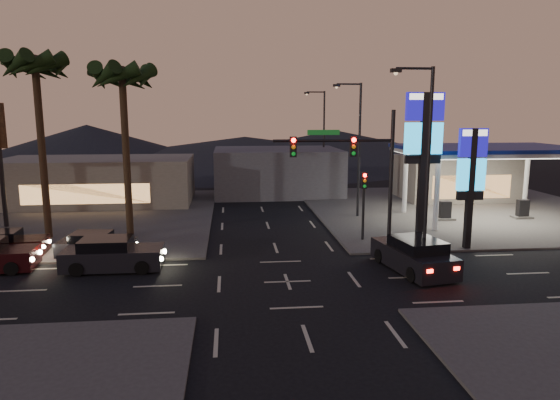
{
  "coord_description": "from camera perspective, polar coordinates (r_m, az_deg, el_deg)",
  "views": [
    {
      "loc": [
        -2.64,
        -22.31,
        7.84
      ],
      "look_at": [
        0.18,
        5.22,
        3.0
      ],
      "focal_mm": 32.0,
      "sensor_mm": 36.0,
      "label": 1
    }
  ],
  "objects": [
    {
      "name": "pedestal_signal",
      "position": [
        30.79,
        9.56,
        0.59
      ],
      "size": [
        0.32,
        0.39,
        4.3
      ],
      "color": "black",
      "rests_on": "ground"
    },
    {
      "name": "hill_right",
      "position": [
        84.35,
        6.27,
        6.24
      ],
      "size": [
        50.0,
        50.0,
        5.0
      ],
      "primitive_type": "cone",
      "color": "black",
      "rests_on": "ground"
    },
    {
      "name": "hill_center",
      "position": [
        82.56,
        -4.02,
        5.85
      ],
      "size": [
        60.0,
        60.0,
        4.0
      ],
      "primitive_type": "cone",
      "color": "black",
      "rests_on": "ground"
    },
    {
      "name": "streetlight_near",
      "position": [
        25.23,
        16.18,
        4.7
      ],
      "size": [
        2.14,
        0.25,
        10.0
      ],
      "color": "black",
      "rests_on": "ground"
    },
    {
      "name": "corner_lot_ne",
      "position": [
        43.31,
        19.76,
        -1.02
      ],
      "size": [
        24.0,
        24.0,
        0.12
      ],
      "primitive_type": "cube",
      "color": "#47443F",
      "rests_on": "ground"
    },
    {
      "name": "car_lane_b_mid",
      "position": [
        29.43,
        -20.32,
        -4.88
      ],
      "size": [
        4.32,
        2.11,
        1.37
      ],
      "color": "black",
      "rests_on": "ground"
    },
    {
      "name": "car_lane_b_rear",
      "position": [
        31.55,
        -29.1,
        -4.49
      ],
      "size": [
        4.57,
        2.16,
        1.45
      ],
      "color": "black",
      "rests_on": "ground"
    },
    {
      "name": "building_far_mid",
      "position": [
        48.86,
        -0.36,
        3.3
      ],
      "size": [
        12.0,
        9.0,
        4.4
      ],
      "primitive_type": "cube",
      "color": "#4C4C51",
      "rests_on": "ground"
    },
    {
      "name": "car_lane_a_front",
      "position": [
        26.72,
        -18.66,
        -5.98
      ],
      "size": [
        5.05,
        2.16,
        1.64
      ],
      "color": "black",
      "rests_on": "ground"
    },
    {
      "name": "hill_left",
      "position": [
        85.43,
        -21.13,
        6.02
      ],
      "size": [
        40.0,
        40.0,
        6.0
      ],
      "primitive_type": "cone",
      "color": "black",
      "rests_on": "ground"
    },
    {
      "name": "corner_lot_nw",
      "position": [
        41.31,
        -24.61,
        -1.85
      ],
      "size": [
        24.0,
        24.0,
        0.12
      ],
      "primitive_type": "cube",
      "color": "#47443F",
      "rests_on": "ground"
    },
    {
      "name": "palm_b",
      "position": [
        33.84,
        -26.12,
        12.54
      ],
      "size": [
        4.41,
        4.41,
        11.46
      ],
      "color": "black",
      "rests_on": "ground"
    },
    {
      "name": "building_far_west",
      "position": [
        46.11,
        -20.07,
        2.04
      ],
      "size": [
        16.0,
        8.0,
        4.0
      ],
      "primitive_type": "cube",
      "color": "#726B5B",
      "rests_on": "ground"
    },
    {
      "name": "traffic_signal_mast",
      "position": [
        25.26,
        8.87,
        3.86
      ],
      "size": [
        6.1,
        0.39,
        8.0
      ],
      "color": "black",
      "rests_on": "ground"
    },
    {
      "name": "pylon_sign_short",
      "position": [
        30.25,
        21.03,
        3.22
      ],
      "size": [
        1.6,
        0.35,
        7.0
      ],
      "color": "black",
      "rests_on": "ground"
    },
    {
      "name": "car_lane_b_front",
      "position": [
        27.93,
        -19.24,
        -5.65
      ],
      "size": [
        4.12,
        1.93,
        1.31
      ],
      "color": "#4F4F51",
      "rests_on": "ground"
    },
    {
      "name": "pylon_sign_tall",
      "position": [
        29.99,
        16.08,
        6.77
      ],
      "size": [
        2.2,
        0.35,
        9.0
      ],
      "color": "black",
      "rests_on": "ground"
    },
    {
      "name": "palm_a",
      "position": [
        32.48,
        -17.55,
        12.27
      ],
      "size": [
        4.41,
        4.41,
        10.86
      ],
      "color": "black",
      "rests_on": "ground"
    },
    {
      "name": "gas_station",
      "position": [
        39.14,
        22.7,
        5.12
      ],
      "size": [
        12.2,
        8.2,
        5.47
      ],
      "color": "silver",
      "rests_on": "ground"
    },
    {
      "name": "streetlight_mid",
      "position": [
        37.57,
        8.76,
        6.57
      ],
      "size": [
        2.14,
        0.25,
        10.0
      ],
      "color": "black",
      "rests_on": "ground"
    },
    {
      "name": "suv_station",
      "position": [
        26.03,
        15.07,
        -6.13
      ],
      "size": [
        3.05,
        5.44,
        1.72
      ],
      "color": "black",
      "rests_on": "ground"
    },
    {
      "name": "streetlight_far",
      "position": [
        51.23,
        4.81,
        7.51
      ],
      "size": [
        2.14,
        0.25,
        10.0
      ],
      "color": "black",
      "rests_on": "ground"
    },
    {
      "name": "ground",
      "position": [
        23.79,
        0.86,
        -9.32
      ],
      "size": [
        140.0,
        140.0,
        0.0
      ],
      "primitive_type": "plane",
      "color": "black",
      "rests_on": "ground"
    },
    {
      "name": "convenience_store",
      "position": [
        48.33,
        19.5,
        2.41
      ],
      "size": [
        10.0,
        6.0,
        4.0
      ],
      "primitive_type": "cube",
      "color": "#726B5B",
      "rests_on": "ground"
    }
  ]
}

